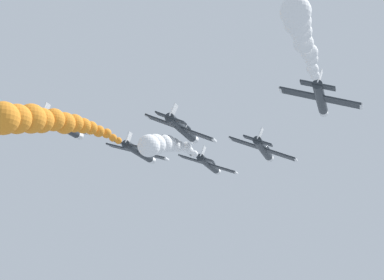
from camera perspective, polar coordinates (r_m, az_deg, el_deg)
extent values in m
cylinder|color=#23282D|center=(83.35, 1.70, -2.50)|extent=(1.41, 9.00, 1.41)
cone|color=white|center=(88.16, 2.57, -3.21)|extent=(1.34, 1.20, 1.34)
cube|color=#23282D|center=(82.96, 1.61, -2.51)|extent=(8.71, 1.90, 3.32)
cylinder|color=white|center=(84.53, -1.23, -1.66)|extent=(0.46, 1.40, 0.46)
cylinder|color=white|center=(81.62, 4.55, -3.38)|extent=(0.46, 1.40, 0.46)
cube|color=#23282D|center=(79.60, 0.96, -1.85)|extent=(3.63, 1.20, 1.47)
cube|color=white|center=(79.63, 1.15, -1.21)|extent=(0.68, 1.10, 1.55)
ellipsoid|color=black|center=(85.10, 2.13, -2.45)|extent=(0.99, 2.20, 0.93)
sphere|color=white|center=(76.47, 0.26, -1.45)|extent=(0.97, 0.97, 0.97)
sphere|color=white|center=(74.30, -0.24, -1.12)|extent=(1.03, 1.03, 1.03)
sphere|color=white|center=(72.09, -0.62, -0.76)|extent=(1.43, 1.43, 1.43)
sphere|color=white|center=(69.94, -1.41, -0.67)|extent=(1.49, 1.49, 1.49)
sphere|color=white|center=(67.70, -1.95, -0.50)|extent=(1.74, 1.74, 1.74)
sphere|color=white|center=(65.45, -2.52, -0.38)|extent=(2.05, 2.05, 2.05)
sphere|color=white|center=(63.10, -2.98, -0.36)|extent=(2.08, 2.08, 2.08)
sphere|color=white|center=(60.87, -3.81, -0.47)|extent=(2.36, 2.36, 2.36)
sphere|color=white|center=(58.55, -4.48, -0.59)|extent=(2.43, 2.43, 2.43)
cylinder|color=#23282D|center=(78.29, -5.57, -1.22)|extent=(1.37, 9.00, 1.37)
cone|color=white|center=(82.88, -4.24, -2.05)|extent=(1.30, 1.20, 1.30)
cube|color=#23282D|center=(77.92, -5.71, -1.22)|extent=(8.85, 1.90, 2.86)
cylinder|color=white|center=(80.01, -8.59, -0.50)|extent=(0.45, 1.40, 0.45)
cylinder|color=white|center=(76.05, -2.66, -1.97)|extent=(0.45, 1.40, 0.45)
cube|color=#23282D|center=(74.74, -6.72, -0.46)|extent=(3.69, 1.20, 1.28)
cube|color=white|center=(74.78, -6.54, 0.23)|extent=(0.60, 1.10, 1.57)
ellipsoid|color=black|center=(79.97, -4.98, -1.19)|extent=(0.97, 2.20, 0.90)
sphere|color=orange|center=(72.30, -7.60, -0.06)|extent=(0.90, 0.90, 0.90)
sphere|color=orange|center=(70.76, -8.16, 0.23)|extent=(1.00, 1.00, 1.00)
sphere|color=orange|center=(69.32, -8.80, 0.68)|extent=(1.24, 1.24, 1.24)
sphere|color=orange|center=(67.88, -9.61, 0.90)|extent=(1.44, 1.44, 1.44)
sphere|color=orange|center=(66.46, -10.40, 1.24)|extent=(1.61, 1.61, 1.61)
sphere|color=orange|center=(64.97, -11.17, 1.45)|extent=(1.82, 1.82, 1.82)
sphere|color=orange|center=(63.56, -12.05, 1.71)|extent=(2.09, 2.09, 2.09)
sphere|color=orange|center=(62.10, -13.02, 1.71)|extent=(2.43, 2.43, 2.43)
sphere|color=orange|center=(60.81, -14.10, 2.04)|extent=(2.48, 2.48, 2.48)
sphere|color=orange|center=(59.43, -15.28, 1.96)|extent=(2.67, 2.67, 2.67)
sphere|color=orange|center=(58.01, -16.26, 2.14)|extent=(3.06, 3.06, 3.06)
sphere|color=orange|center=(56.74, -17.63, 2.09)|extent=(3.00, 3.00, 3.00)
sphere|color=orange|center=(55.45, -18.91, 2.15)|extent=(3.24, 3.24, 3.24)
cylinder|color=#23282D|center=(73.50, 7.35, -0.91)|extent=(1.44, 9.00, 1.44)
cone|color=white|center=(78.39, 7.98, -1.81)|extent=(1.37, 1.20, 1.37)
cube|color=#23282D|center=(73.10, 7.27, -0.91)|extent=(8.57, 1.90, 3.68)
cylinder|color=white|center=(74.34, 4.00, 0.16)|extent=(0.47, 1.40, 0.47)
cylinder|color=white|center=(72.13, 10.65, -2.00)|extent=(0.47, 1.40, 0.47)
cube|color=#23282D|center=(69.70, 6.81, -0.08)|extent=(3.58, 1.20, 1.62)
cube|color=white|center=(69.77, 7.05, 0.63)|extent=(0.74, 1.10, 1.53)
ellipsoid|color=black|center=(75.31, 7.71, -0.89)|extent=(1.01, 2.20, 0.95)
cylinder|color=#23282D|center=(66.83, -1.10, 1.23)|extent=(1.45, 9.00, 1.45)
cone|color=white|center=(71.50, 0.15, 0.11)|extent=(1.38, 1.20, 1.38)
cube|color=#23282D|center=(66.45, -1.24, 1.25)|extent=(8.48, 1.90, 3.90)
cylinder|color=white|center=(68.37, -4.59, 2.45)|extent=(0.48, 1.40, 0.48)
cylinder|color=white|center=(64.79, 2.28, -0.02)|extent=(0.48, 1.40, 0.48)
cube|color=#23282D|center=(63.21, -2.20, 2.27)|extent=(3.55, 1.20, 1.71)
cube|color=white|center=(63.27, -1.90, 3.05)|extent=(0.78, 1.10, 1.52)
ellipsoid|color=black|center=(68.54, -0.48, 1.19)|extent=(1.02, 2.20, 0.96)
cylinder|color=#23282D|center=(75.81, -13.45, 1.47)|extent=(1.39, 9.00, 1.39)
cone|color=white|center=(80.06, -11.64, 0.46)|extent=(1.32, 1.20, 1.32)
cube|color=#23282D|center=(75.47, -13.63, 1.48)|extent=(8.80, 1.90, 3.04)
cylinder|color=white|center=(78.13, -16.34, 2.20)|extent=(0.45, 1.40, 0.45)
cylinder|color=white|center=(73.00, -10.73, 0.71)|extent=(0.45, 1.40, 0.45)
cube|color=#23282D|center=(72.56, -15.01, 2.38)|extent=(3.67, 1.20, 1.36)
cube|color=white|center=(72.60, -14.81, 3.08)|extent=(0.63, 1.10, 1.56)
ellipsoid|color=black|center=(77.36, -12.67, 1.45)|extent=(0.98, 2.20, 0.91)
cylinder|color=#23282D|center=(64.46, 13.11, 4.24)|extent=(1.39, 9.00, 1.39)
cone|color=white|center=(69.29, 13.42, 2.86)|extent=(1.32, 1.20, 1.32)
cube|color=#23282D|center=(64.05, 13.06, 4.27)|extent=(8.79, 1.90, 3.05)
cylinder|color=white|center=(64.91, 9.13, 5.15)|extent=(0.45, 1.40, 0.45)
cylinder|color=white|center=(63.52, 17.07, 3.36)|extent=(0.45, 1.40, 0.45)
cube|color=#23282D|center=(60.72, 12.84, 5.51)|extent=(3.66, 1.20, 1.36)
cube|color=white|center=(60.92, 13.06, 6.33)|extent=(0.63, 1.10, 1.56)
ellipsoid|color=black|center=(66.30, 13.33, 4.12)|extent=(0.98, 2.20, 0.92)
sphere|color=white|center=(57.80, 12.56, 6.53)|extent=(0.98, 0.98, 0.98)
sphere|color=white|center=(55.79, 12.33, 7.17)|extent=(1.19, 1.19, 1.19)
sphere|color=white|center=(53.90, 12.21, 8.16)|extent=(1.28, 1.28, 1.28)
sphere|color=white|center=(51.87, 12.00, 8.84)|extent=(1.60, 1.60, 1.60)
sphere|color=white|center=(49.96, 11.43, 9.76)|extent=(1.80, 1.80, 1.80)
sphere|color=white|center=(48.09, 11.21, 10.89)|extent=(1.84, 1.84, 1.84)
sphere|color=white|center=(46.15, 10.83, 11.85)|extent=(2.25, 2.25, 2.25)
sphere|color=white|center=(44.18, 10.64, 12.87)|extent=(2.44, 2.44, 2.44)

